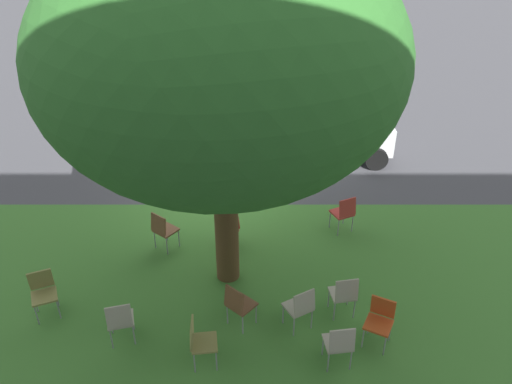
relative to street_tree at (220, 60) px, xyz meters
name	(u,v)px	position (x,y,z in m)	size (l,w,h in m)	color
ground	(214,200)	(0.46, -2.75, -4.26)	(80.00, 80.00, 0.00)	#424247
grass_verge	(203,291)	(0.46, 0.45, -4.26)	(48.00, 6.00, 0.01)	#3D752D
street_tree	(220,60)	(0.00, 0.00, 0.00)	(5.71, 5.71, 6.39)	brown
chair_0	(380,318)	(-2.56, 1.67, -3.74)	(0.56, 0.56, 0.88)	#C64C1E
chair_1	(199,340)	(0.34, 2.12, -3.74)	(0.47, 0.47, 0.88)	olive
chair_2	(120,319)	(1.66, 1.69, -3.74)	(0.51, 0.51, 0.88)	#ADA393
chair_3	(344,212)	(-2.43, -1.47, -3.74)	(0.55, 0.56, 0.88)	#B7332D
chair_4	(239,303)	(-0.25, 1.32, -3.74)	(0.59, 0.59, 0.88)	brown
chair_5	(344,293)	(-2.06, 1.07, -3.74)	(0.48, 0.48, 0.88)	#ADA393
chair_6	(43,290)	(3.15, 1.00, -3.74)	(0.54, 0.55, 0.88)	olive
chair_7	(232,222)	(-0.05, -1.08, -3.74)	(0.46, 0.46, 0.88)	#B7332D
chair_8	(300,306)	(-1.28, 1.38, -3.74)	(0.56, 0.57, 0.88)	#ADA393
chair_9	(163,228)	(1.36, -0.85, -3.74)	(0.58, 0.59, 0.88)	brown
chair_10	(339,343)	(-1.83, 2.18, -3.74)	(0.47, 0.47, 0.88)	#ADA393
parked_car	(322,127)	(-2.35, -5.17, -3.43)	(3.70, 1.92, 1.65)	silver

